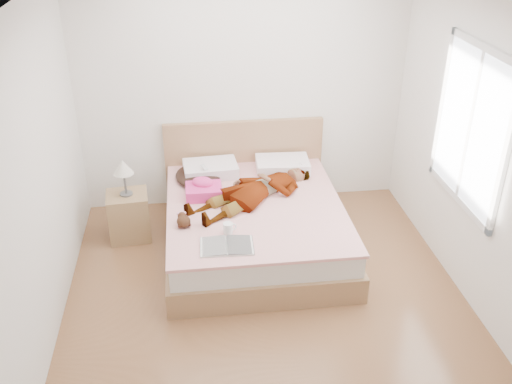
# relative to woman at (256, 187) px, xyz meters

# --- Properties ---
(ground) EXTENTS (4.00, 4.00, 0.00)m
(ground) POSITION_rel_woman_xyz_m (-0.03, -1.12, -0.62)
(ground) COLOR #513519
(ground) RESTS_ON ground
(woman) EXTENTS (1.60, 1.35, 0.21)m
(woman) POSITION_rel_woman_xyz_m (0.00, 0.00, 0.00)
(woman) COLOR white
(woman) RESTS_ON bed
(hair) EXTENTS (0.53, 0.63, 0.09)m
(hair) POSITION_rel_woman_xyz_m (-0.57, 0.45, -0.06)
(hair) COLOR black
(hair) RESTS_ON bed
(phone) EXTENTS (0.08, 0.09, 0.05)m
(phone) POSITION_rel_woman_xyz_m (-0.50, 0.40, 0.06)
(phone) COLOR silver
(phone) RESTS_ON bed
(room_shell) EXTENTS (4.00, 4.00, 4.00)m
(room_shell) POSITION_rel_woman_xyz_m (1.75, -0.82, 0.88)
(room_shell) COLOR white
(room_shell) RESTS_ON ground
(bed) EXTENTS (1.80, 2.08, 1.00)m
(bed) POSITION_rel_woman_xyz_m (-0.03, -0.09, -0.34)
(bed) COLOR olive
(bed) RESTS_ON ground
(towel) EXTENTS (0.37, 0.32, 0.19)m
(towel) POSITION_rel_woman_xyz_m (-0.53, 0.06, -0.03)
(towel) COLOR #D73A7C
(towel) RESTS_ON bed
(magazine) EXTENTS (0.48, 0.33, 0.03)m
(magazine) POSITION_rel_woman_xyz_m (-0.37, -0.90, -0.10)
(magazine) COLOR white
(magazine) RESTS_ON bed
(coffee_mug) EXTENTS (0.14, 0.11, 0.10)m
(coffee_mug) POSITION_rel_woman_xyz_m (-0.33, -0.67, -0.05)
(coffee_mug) COLOR white
(coffee_mug) RESTS_ON bed
(plush_toy) EXTENTS (0.15, 0.21, 0.11)m
(plush_toy) POSITION_rel_woman_xyz_m (-0.74, -0.49, -0.05)
(plush_toy) COLOR black
(plush_toy) RESTS_ON bed
(nightstand) EXTENTS (0.45, 0.41, 0.90)m
(nightstand) POSITION_rel_woman_xyz_m (-1.32, 0.19, -0.32)
(nightstand) COLOR olive
(nightstand) RESTS_ON ground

